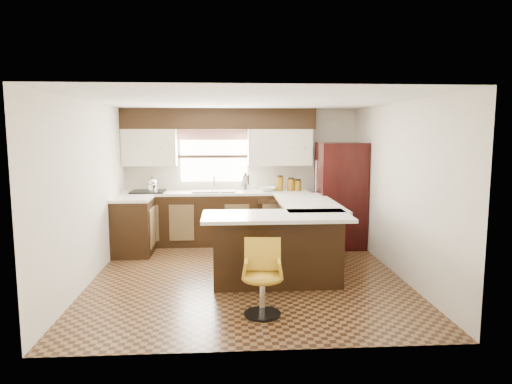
{
  "coord_description": "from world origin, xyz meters",
  "views": [
    {
      "loc": [
        -0.28,
        -6.14,
        1.99
      ],
      "look_at": [
        0.15,
        0.45,
        1.12
      ],
      "focal_mm": 32.0,
      "sensor_mm": 36.0,
      "label": 1
    }
  ],
  "objects": [
    {
      "name": "percolator",
      "position": [
        0.06,
        1.9,
        1.09
      ],
      "size": [
        0.15,
        0.15,
        0.29
      ],
      "primitive_type": "cylinder",
      "color": "silver",
      "rests_on": "counter_back"
    },
    {
      "name": "counter_pen_long",
      "position": [
        0.95,
        0.62,
        0.92
      ],
      "size": [
        0.84,
        1.95,
        0.04
      ],
      "primitive_type": "cube",
      "color": "silver",
      "rests_on": "peninsula_long"
    },
    {
      "name": "counter_left",
      "position": [
        -1.8,
        1.25,
        0.92
      ],
      "size": [
        0.6,
        0.7,
        0.04
      ],
      "primitive_type": "cube",
      "color": "silver",
      "rests_on": "base_cab_left"
    },
    {
      "name": "base_cab_back",
      "position": [
        -0.45,
        1.9,
        0.45
      ],
      "size": [
        3.3,
        0.6,
        0.9
      ],
      "primitive_type": "cube",
      "color": "black",
      "rests_on": "floor"
    },
    {
      "name": "canister_small",
      "position": [
        1.0,
        1.92,
        1.04
      ],
      "size": [
        0.12,
        0.12,
        0.18
      ],
      "primitive_type": "cylinder",
      "color": "brown",
      "rests_on": "counter_back"
    },
    {
      "name": "base_cab_left",
      "position": [
        -1.8,
        1.25,
        0.45
      ],
      "size": [
        0.6,
        0.7,
        0.9
      ],
      "primitive_type": "cube",
      "color": "black",
      "rests_on": "floor"
    },
    {
      "name": "sink",
      "position": [
        -0.5,
        1.88,
        0.96
      ],
      "size": [
        0.75,
        0.45,
        0.03
      ],
      "primitive_type": "cube",
      "color": "#B2B2B7",
      "rests_on": "counter_back"
    },
    {
      "name": "floor",
      "position": [
        0.0,
        0.0,
        0.0
      ],
      "size": [
        4.4,
        4.4,
        0.0
      ],
      "primitive_type": "plane",
      "color": "#49301A",
      "rests_on": "ground"
    },
    {
      "name": "upper_cab_right",
      "position": [
        0.68,
        2.03,
        1.72
      ],
      "size": [
        1.14,
        0.35,
        0.64
      ],
      "primitive_type": "cube",
      "color": "beige",
      "rests_on": "wall_back"
    },
    {
      "name": "ceiling",
      "position": [
        0.0,
        0.0,
        2.4
      ],
      "size": [
        4.4,
        4.4,
        0.0
      ],
      "primitive_type": "plane",
      "rotation": [
        3.14,
        0.0,
        0.0
      ],
      "color": "silver",
      "rests_on": "wall_back"
    },
    {
      "name": "cooktop",
      "position": [
        -1.65,
        1.88,
        0.96
      ],
      "size": [
        0.58,
        0.5,
        0.02
      ],
      "primitive_type": "cube",
      "color": "black",
      "rests_on": "counter_back"
    },
    {
      "name": "counter_pen_return",
      "position": [
        0.35,
        -0.44,
        0.92
      ],
      "size": [
        1.89,
        0.84,
        0.04
      ],
      "primitive_type": "cube",
      "color": "silver",
      "rests_on": "peninsula_return"
    },
    {
      "name": "wall_right",
      "position": [
        2.1,
        0.0,
        1.2
      ],
      "size": [
        0.0,
        4.4,
        4.4
      ],
      "primitive_type": "plane",
      "rotation": [
        1.57,
        0.0,
        -1.57
      ],
      "color": "beige",
      "rests_on": "floor"
    },
    {
      "name": "wall_left",
      "position": [
        -2.1,
        0.0,
        1.2
      ],
      "size": [
        0.0,
        4.4,
        4.4
      ],
      "primitive_type": "plane",
      "rotation": [
        1.57,
        0.0,
        1.57
      ],
      "color": "beige",
      "rests_on": "floor"
    },
    {
      "name": "upper_cab_left",
      "position": [
        -1.62,
        2.03,
        1.72
      ],
      "size": [
        0.94,
        0.35,
        0.64
      ],
      "primitive_type": "cube",
      "color": "beige",
      "rests_on": "wall_back"
    },
    {
      "name": "soffit",
      "position": [
        -0.4,
        2.03,
        2.22
      ],
      "size": [
        3.4,
        0.35,
        0.36
      ],
      "primitive_type": "cube",
      "color": "black",
      "rests_on": "wall_back"
    },
    {
      "name": "canister_med",
      "position": [
        0.88,
        1.92,
        1.05
      ],
      "size": [
        0.13,
        0.13,
        0.2
      ],
      "primitive_type": "cylinder",
      "color": "brown",
      "rests_on": "counter_back"
    },
    {
      "name": "bar_chair",
      "position": [
        0.1,
        -1.39,
        0.41
      ],
      "size": [
        0.48,
        0.48,
        0.83
      ],
      "primitive_type": null,
      "rotation": [
        0.0,
        0.0,
        -0.08
      ],
      "color": "gold",
      "rests_on": "floor"
    },
    {
      "name": "canister_large",
      "position": [
        0.67,
        1.92,
        1.07
      ],
      "size": [
        0.13,
        0.13,
        0.25
      ],
      "primitive_type": "cylinder",
      "color": "brown",
      "rests_on": "counter_back"
    },
    {
      "name": "counter_back",
      "position": [
        -0.45,
        1.9,
        0.92
      ],
      "size": [
        3.3,
        0.6,
        0.04
      ],
      "primitive_type": "cube",
      "color": "silver",
      "rests_on": "base_cab_back"
    },
    {
      "name": "kettle",
      "position": [
        -1.58,
        1.88,
        1.09
      ],
      "size": [
        0.18,
        0.18,
        0.25
      ],
      "primitive_type": null,
      "color": "silver",
      "rests_on": "cooktop"
    },
    {
      "name": "refrigerator",
      "position": [
        1.69,
        1.57,
        0.91
      ],
      "size": [
        0.78,
        0.75,
        1.81
      ],
      "primitive_type": "cube",
      "color": "black",
      "rests_on": "floor"
    },
    {
      "name": "wall_front",
      "position": [
        0.0,
        -2.2,
        1.2
      ],
      "size": [
        4.4,
        0.0,
        4.4
      ],
      "primitive_type": "plane",
      "rotation": [
        -1.57,
        0.0,
        0.0
      ],
      "color": "beige",
      "rests_on": "floor"
    },
    {
      "name": "peninsula_return",
      "position": [
        0.38,
        -0.35,
        0.45
      ],
      "size": [
        1.65,
        0.6,
        0.9
      ],
      "primitive_type": "cube",
      "color": "black",
      "rests_on": "floor"
    },
    {
      "name": "valance",
      "position": [
        -0.5,
        2.14,
        1.94
      ],
      "size": [
        1.3,
        0.06,
        0.18
      ],
      "primitive_type": "cube",
      "color": "#D19B93",
      "rests_on": "wall_back"
    },
    {
      "name": "wall_back",
      "position": [
        0.0,
        2.2,
        1.2
      ],
      "size": [
        4.4,
        0.0,
        4.4
      ],
      "primitive_type": "plane",
      "rotation": [
        1.57,
        0.0,
        0.0
      ],
      "color": "beige",
      "rests_on": "floor"
    },
    {
      "name": "window_pane",
      "position": [
        -0.5,
        2.18,
        1.55
      ],
      "size": [
        1.2,
        0.02,
        0.9
      ],
      "primitive_type": "cube",
      "color": "white",
      "rests_on": "wall_back"
    },
    {
      "name": "dishwasher",
      "position": [
        0.55,
        1.61,
        0.43
      ],
      "size": [
        0.58,
        0.03,
        0.78
      ],
      "primitive_type": "cube",
      "color": "black",
      "rests_on": "floor"
    },
    {
      "name": "mixing_bowl",
      "position": [
        0.45,
        1.9,
        0.98
      ],
      "size": [
        0.35,
        0.35,
        0.07
      ],
      "primitive_type": "imported",
      "rotation": [
        0.0,
        0.0,
        0.21
      ],
      "color": "white",
      "rests_on": "counter_back"
    },
    {
      "name": "peninsula_long",
      "position": [
        0.9,
        0.62,
        0.45
      ],
      "size": [
        0.6,
        1.95,
        0.9
      ],
      "primitive_type": "cube",
      "color": "black",
      "rests_on": "floor"
    }
  ]
}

